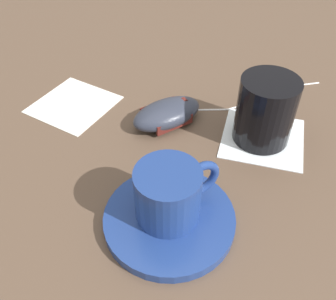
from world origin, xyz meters
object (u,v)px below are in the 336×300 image
Objects in this scene: saucer at (169,219)px; computer_mouse at (167,114)px; drinking_glass at (265,110)px; coffee_cup at (170,193)px.

computer_mouse is at bearing 42.30° from saucer.
drinking_glass reaches higher than computer_mouse.
saucer is 1.50× the size of coffee_cup.
saucer is at bearing -142.88° from coffee_cup.
saucer is at bearing -137.70° from computer_mouse.
computer_mouse reaches higher than saucer.
drinking_glass is at bearing -63.16° from computer_mouse.
saucer is 0.04m from coffee_cup.
computer_mouse is (0.14, 0.13, 0.01)m from saucer.
saucer is at bearing 179.94° from drinking_glass.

